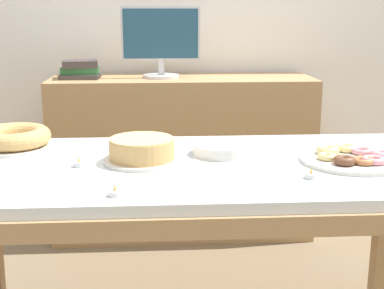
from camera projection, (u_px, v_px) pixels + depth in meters
The scene contains 12 objects.
wall_back at pixel (180, 2), 3.11m from camera, with size 8.00×0.10×2.60m, color white.
dining_table at pixel (198, 188), 1.84m from camera, with size 1.79×0.84×0.74m.
sideboard at pixel (183, 156), 3.03m from camera, with size 1.43×0.44×0.89m.
computer_monitor at pixel (161, 42), 2.87m from camera, with size 0.42×0.20×0.38m.
book_stack at pixel (80, 70), 2.88m from camera, with size 0.21×0.19×0.10m.
cake_chocolate_round at pixel (142, 151), 1.82m from camera, with size 0.27×0.27×0.08m.
cake_golden_bundt at pixel (13, 138), 2.00m from camera, with size 0.31×0.31×0.08m.
pastry_platter at pixel (353, 158), 1.82m from camera, with size 0.35×0.35×0.04m.
plate_stack at pixel (222, 149), 1.92m from camera, with size 0.21×0.21×0.04m.
tealight_right_edge at pixel (79, 164), 1.77m from camera, with size 0.04×0.04×0.04m.
tealight_centre at pixel (115, 193), 1.49m from camera, with size 0.04×0.04×0.04m.
tealight_left_edge at pixel (311, 175), 1.64m from camera, with size 0.04×0.04×0.04m.
Camera 1 is at (-0.13, -1.74, 1.24)m, focal length 50.00 mm.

